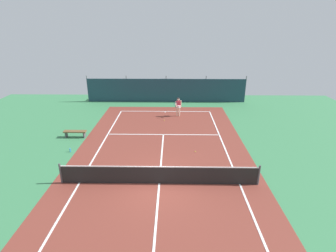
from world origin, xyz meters
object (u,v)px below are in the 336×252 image
(courtside_bench, at_px, (75,132))
(water_bottle, at_px, (70,150))
(parked_car, at_px, (167,88))
(tennis_ball_near_player, at_px, (164,120))
(tennis_player, at_px, (178,106))
(tennis_ball_midcourt, at_px, (195,151))
(tennis_net, at_px, (159,175))

(courtside_bench, bearing_deg, water_bottle, -78.72)
(parked_car, height_order, courtside_bench, parked_car)
(courtside_bench, height_order, water_bottle, courtside_bench)
(tennis_ball_near_player, height_order, water_bottle, water_bottle)
(tennis_ball_near_player, distance_m, parked_car, 8.66)
(tennis_player, xyz_separation_m, water_bottle, (-7.00, -7.13, -0.84))
(tennis_ball_midcourt, bearing_deg, tennis_player, 97.90)
(tennis_ball_near_player, bearing_deg, parked_car, 89.74)
(tennis_player, distance_m, courtside_bench, 8.89)
(parked_car, xyz_separation_m, water_bottle, (-5.85, -14.54, -0.72))
(tennis_player, bearing_deg, water_bottle, 40.90)
(tennis_player, height_order, parked_car, parked_car)
(tennis_player, height_order, tennis_ball_midcourt, tennis_player)
(tennis_ball_midcourt, xyz_separation_m, parked_car, (-2.12, 14.40, 0.81))
(tennis_net, xyz_separation_m, courtside_bench, (-6.31, 5.83, -0.14))
(tennis_ball_near_player, relative_size, parked_car, 0.02)
(tennis_player, xyz_separation_m, courtside_bench, (-7.47, -4.79, -0.59))
(tennis_ball_midcourt, distance_m, courtside_bench, 8.73)
(parked_car, height_order, water_bottle, parked_car)
(tennis_net, height_order, tennis_ball_near_player, tennis_net)
(courtside_bench, relative_size, water_bottle, 6.67)
(tennis_ball_midcourt, distance_m, water_bottle, 7.97)
(tennis_ball_midcourt, xyz_separation_m, water_bottle, (-7.97, -0.14, 0.09))
(tennis_net, xyz_separation_m, parked_car, (0.01, 18.03, 0.33))
(tennis_net, height_order, tennis_player, tennis_player)
(tennis_net, relative_size, tennis_ball_midcourt, 153.33)
(tennis_ball_near_player, relative_size, water_bottle, 0.28)
(parked_car, bearing_deg, tennis_ball_midcourt, -85.17)
(tennis_ball_midcourt, xyz_separation_m, courtside_bench, (-8.44, 2.20, 0.34))
(tennis_player, relative_size, tennis_ball_near_player, 24.85)
(tennis_ball_near_player, bearing_deg, water_bottle, -134.44)
(tennis_net, relative_size, tennis_ball_near_player, 153.33)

